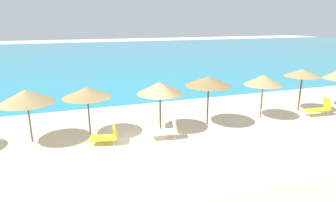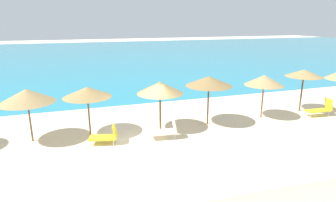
{
  "view_description": "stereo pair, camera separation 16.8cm",
  "coord_description": "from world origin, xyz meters",
  "px_view_note": "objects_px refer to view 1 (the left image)",
  "views": [
    {
      "loc": [
        -3.14,
        -12.37,
        5.63
      ],
      "look_at": [
        1.58,
        1.37,
        1.54
      ],
      "focal_mm": 30.72,
      "sensor_mm": 36.0,
      "label": 1
    },
    {
      "loc": [
        -2.98,
        -12.42,
        5.63
      ],
      "look_at": [
        1.58,
        1.37,
        1.54
      ],
      "focal_mm": 30.72,
      "sensor_mm": 36.0,
      "label": 2
    }
  ],
  "objects_px": {
    "lounge_chair_0": "(319,108)",
    "lounge_chair_1": "(107,136)",
    "beach_umbrella_5": "(160,88)",
    "beach_umbrella_8": "(303,73)",
    "beach_umbrella_7": "(263,80)",
    "beach_umbrella_3": "(26,96)",
    "beach_umbrella_6": "(209,81)",
    "beach_umbrella_4": "(87,92)",
    "lounge_chair_4": "(166,130)"
  },
  "relations": [
    {
      "from": "beach_umbrella_5",
      "to": "lounge_chair_4",
      "type": "xyz_separation_m",
      "value": [
        -0.1,
        -1.23,
        -1.86
      ]
    },
    {
      "from": "beach_umbrella_3",
      "to": "beach_umbrella_4",
      "type": "distance_m",
      "value": 2.71
    },
    {
      "from": "beach_umbrella_5",
      "to": "lounge_chair_0",
      "type": "relative_size",
      "value": 1.61
    },
    {
      "from": "beach_umbrella_3",
      "to": "lounge_chair_4",
      "type": "height_order",
      "value": "beach_umbrella_3"
    },
    {
      "from": "beach_umbrella_6",
      "to": "lounge_chair_4",
      "type": "relative_size",
      "value": 1.92
    },
    {
      "from": "lounge_chair_1",
      "to": "lounge_chair_4",
      "type": "distance_m",
      "value": 2.86
    },
    {
      "from": "beach_umbrella_3",
      "to": "beach_umbrella_5",
      "type": "distance_m",
      "value": 6.33
    },
    {
      "from": "lounge_chair_0",
      "to": "beach_umbrella_5",
      "type": "bearing_deg",
      "value": 90.26
    },
    {
      "from": "beach_umbrella_6",
      "to": "beach_umbrella_7",
      "type": "distance_m",
      "value": 3.56
    },
    {
      "from": "beach_umbrella_6",
      "to": "lounge_chair_1",
      "type": "xyz_separation_m",
      "value": [
        -5.71,
        -0.94,
        -2.07
      ]
    },
    {
      "from": "lounge_chair_1",
      "to": "beach_umbrella_8",
      "type": "bearing_deg",
      "value": -69.85
    },
    {
      "from": "beach_umbrella_8",
      "to": "beach_umbrella_7",
      "type": "bearing_deg",
      "value": -173.87
    },
    {
      "from": "lounge_chair_0",
      "to": "lounge_chair_4",
      "type": "xyz_separation_m",
      "value": [
        -10.03,
        -0.35,
        -0.02
      ]
    },
    {
      "from": "beach_umbrella_4",
      "to": "lounge_chair_0",
      "type": "height_order",
      "value": "beach_umbrella_4"
    },
    {
      "from": "beach_umbrella_5",
      "to": "lounge_chair_0",
      "type": "bearing_deg",
      "value": -5.04
    },
    {
      "from": "beach_umbrella_7",
      "to": "beach_umbrella_8",
      "type": "xyz_separation_m",
      "value": [
        3.15,
        0.34,
        0.17
      ]
    },
    {
      "from": "beach_umbrella_4",
      "to": "lounge_chair_0",
      "type": "xyz_separation_m",
      "value": [
        13.54,
        -1.32,
        -1.79
      ]
    },
    {
      "from": "beach_umbrella_3",
      "to": "lounge_chair_0",
      "type": "distance_m",
      "value": 16.4
    },
    {
      "from": "beach_umbrella_3",
      "to": "lounge_chair_1",
      "type": "distance_m",
      "value": 4.1
    },
    {
      "from": "beach_umbrella_3",
      "to": "lounge_chair_0",
      "type": "relative_size",
      "value": 1.59
    },
    {
      "from": "beach_umbrella_5",
      "to": "lounge_chair_0",
      "type": "xyz_separation_m",
      "value": [
        9.93,
        -0.88,
        -1.84
      ]
    },
    {
      "from": "beach_umbrella_6",
      "to": "beach_umbrella_8",
      "type": "xyz_separation_m",
      "value": [
        6.71,
        0.35,
        -0.01
      ]
    },
    {
      "from": "beach_umbrella_3",
      "to": "beach_umbrella_6",
      "type": "xyz_separation_m",
      "value": [
        9.07,
        -0.49,
        0.2
      ]
    },
    {
      "from": "beach_umbrella_5",
      "to": "lounge_chair_1",
      "type": "bearing_deg",
      "value": -162.19
    },
    {
      "from": "beach_umbrella_4",
      "to": "beach_umbrella_7",
      "type": "xyz_separation_m",
      "value": [
        9.92,
        -0.45,
        0.05
      ]
    },
    {
      "from": "beach_umbrella_4",
      "to": "beach_umbrella_8",
      "type": "relative_size",
      "value": 0.93
    },
    {
      "from": "beach_umbrella_3",
      "to": "lounge_chair_0",
      "type": "height_order",
      "value": "beach_umbrella_3"
    },
    {
      "from": "beach_umbrella_5",
      "to": "lounge_chair_4",
      "type": "distance_m",
      "value": 2.23
    },
    {
      "from": "lounge_chair_0",
      "to": "lounge_chair_1",
      "type": "bearing_deg",
      "value": 95.62
    },
    {
      "from": "beach_umbrella_3",
      "to": "lounge_chair_4",
      "type": "xyz_separation_m",
      "value": [
        6.21,
        -1.71,
        -1.82
      ]
    },
    {
      "from": "beach_umbrella_6",
      "to": "beach_umbrella_8",
      "type": "distance_m",
      "value": 6.72
    },
    {
      "from": "beach_umbrella_7",
      "to": "lounge_chair_4",
      "type": "bearing_deg",
      "value": -169.18
    },
    {
      "from": "beach_umbrella_4",
      "to": "lounge_chair_4",
      "type": "distance_m",
      "value": 4.28
    },
    {
      "from": "beach_umbrella_7",
      "to": "lounge_chair_1",
      "type": "xyz_separation_m",
      "value": [
        -9.27,
        -0.95,
        -1.89
      ]
    },
    {
      "from": "beach_umbrella_5",
      "to": "beach_umbrella_4",
      "type": "bearing_deg",
      "value": 172.94
    },
    {
      "from": "beach_umbrella_7",
      "to": "lounge_chair_4",
      "type": "distance_m",
      "value": 6.79
    },
    {
      "from": "beach_umbrella_5",
      "to": "beach_umbrella_7",
      "type": "distance_m",
      "value": 6.32
    },
    {
      "from": "lounge_chair_4",
      "to": "lounge_chair_0",
      "type": "bearing_deg",
      "value": -80.2
    },
    {
      "from": "lounge_chair_0",
      "to": "beach_umbrella_4",
      "type": "bearing_deg",
      "value": 89.72
    },
    {
      "from": "beach_umbrella_3",
      "to": "beach_umbrella_5",
      "type": "bearing_deg",
      "value": -4.37
    },
    {
      "from": "lounge_chair_0",
      "to": "lounge_chair_1",
      "type": "distance_m",
      "value": 12.88
    },
    {
      "from": "beach_umbrella_7",
      "to": "lounge_chair_0",
      "type": "bearing_deg",
      "value": -13.62
    },
    {
      "from": "beach_umbrella_6",
      "to": "lounge_chair_0",
      "type": "height_order",
      "value": "beach_umbrella_6"
    },
    {
      "from": "lounge_chair_0",
      "to": "lounge_chair_1",
      "type": "relative_size",
      "value": 1.14
    },
    {
      "from": "beach_umbrella_4",
      "to": "lounge_chair_0",
      "type": "bearing_deg",
      "value": -5.58
    },
    {
      "from": "beach_umbrella_5",
      "to": "beach_umbrella_8",
      "type": "distance_m",
      "value": 9.48
    },
    {
      "from": "beach_umbrella_4",
      "to": "beach_umbrella_8",
      "type": "distance_m",
      "value": 13.07
    },
    {
      "from": "beach_umbrella_5",
      "to": "lounge_chair_1",
      "type": "height_order",
      "value": "beach_umbrella_5"
    },
    {
      "from": "beach_umbrella_5",
      "to": "beach_umbrella_8",
      "type": "height_order",
      "value": "beach_umbrella_8"
    },
    {
      "from": "lounge_chair_0",
      "to": "lounge_chair_4",
      "type": "distance_m",
      "value": 10.04
    }
  ]
}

